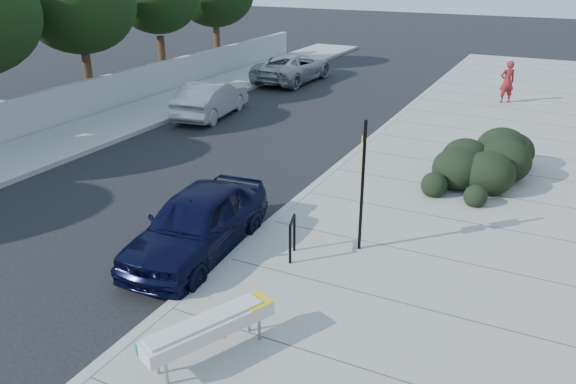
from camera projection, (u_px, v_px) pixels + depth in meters
The scene contains 15 objects.
ground at pixel (227, 264), 11.81m from camera, with size 120.00×120.00×0.00m, color black.
sidewalk_near at pixel (533, 220), 13.62m from camera, with size 11.20×50.00×0.15m, color gray.
sidewalk_far at pixel (73, 138), 19.80m from camera, with size 3.00×50.00×0.15m, color gray.
curb_near at pixel (321, 182), 15.91m from camera, with size 0.22×50.00×0.17m, color #9E9E99.
curb_far at pixel (106, 144), 19.18m from camera, with size 0.22×50.00×0.17m, color #9E9E99.
far_wall at pixel (36, 114), 20.24m from camera, with size 0.30×40.00×1.50m, color #9E9E99.
tree_far_d at pixel (79, 5), 22.75m from camera, with size 4.60×4.60×6.16m.
bench at pixel (209, 328), 8.66m from camera, with size 1.35×2.19×0.67m.
bike_rack at pixel (292, 234), 11.59m from camera, with size 0.21×0.58×0.88m.
sign_post at pixel (362, 179), 11.51m from camera, with size 0.16×0.32×2.86m.
hedge at pixel (482, 155), 15.61m from camera, with size 1.99×3.97×1.49m, color black.
sedan_navy at pixel (197, 223), 11.98m from camera, with size 1.72×4.28×1.46m, color black.
wagon_silver at pixel (211, 99), 22.55m from camera, with size 1.49×4.27×1.41m, color #A7A8AC.
suv_silver at pixel (292, 67), 28.93m from camera, with size 2.43×5.27×1.47m, color #979A9C.
pedestrian at pixel (507, 82), 24.03m from camera, with size 0.65×0.43×1.80m, color maroon.
Camera 1 is at (5.73, -8.67, 5.96)m, focal length 35.00 mm.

